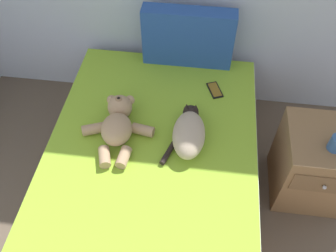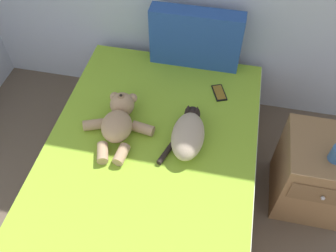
# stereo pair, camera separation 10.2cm
# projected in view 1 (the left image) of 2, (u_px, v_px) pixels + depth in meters

# --- Properties ---
(bed) EXTENTS (1.29, 2.06, 0.48)m
(bed) POSITION_uv_depth(u_px,v_px,m) (149.00, 190.00, 2.19)
(bed) COLOR olive
(bed) RESTS_ON ground_plane
(patterned_cushion) EXTENTS (0.62, 0.13, 0.42)m
(patterned_cushion) POSITION_uv_depth(u_px,v_px,m) (188.00, 37.00, 2.42)
(patterned_cushion) COLOR #264C99
(patterned_cushion) RESTS_ON bed
(cat) EXTENTS (0.25, 0.43, 0.15)m
(cat) POSITION_uv_depth(u_px,v_px,m) (189.00, 132.00, 2.07)
(cat) COLOR tan
(cat) RESTS_ON bed
(teddy_bear) EXTENTS (0.44, 0.50, 0.16)m
(teddy_bear) POSITION_uv_depth(u_px,v_px,m) (118.00, 123.00, 2.12)
(teddy_bear) COLOR tan
(teddy_bear) RESTS_ON bed
(cell_phone) EXTENTS (0.12, 0.16, 0.01)m
(cell_phone) POSITION_uv_depth(u_px,v_px,m) (215.00, 90.00, 2.39)
(cell_phone) COLOR black
(cell_phone) RESTS_ON bed
(nightstand) EXTENTS (0.43, 0.47, 0.56)m
(nightstand) POSITION_uv_depth(u_px,v_px,m) (312.00, 164.00, 2.26)
(nightstand) COLOR olive
(nightstand) RESTS_ON ground_plane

